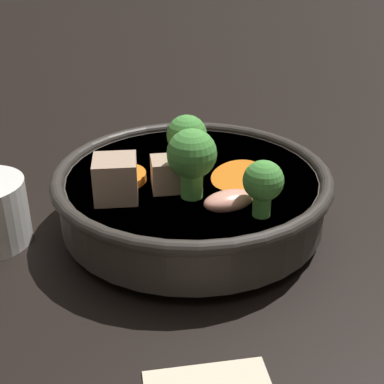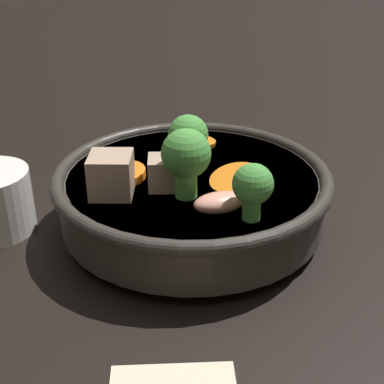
# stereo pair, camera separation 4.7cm
# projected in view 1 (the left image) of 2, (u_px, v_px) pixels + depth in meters

# --- Properties ---
(ground_plane) EXTENTS (3.00, 3.00, 0.00)m
(ground_plane) POSITION_uv_depth(u_px,v_px,m) (192.00, 226.00, 0.49)
(ground_plane) COLOR black
(stirfry_bowl) EXTENTS (0.24, 0.24, 0.11)m
(stirfry_bowl) POSITION_uv_depth(u_px,v_px,m) (192.00, 190.00, 0.47)
(stirfry_bowl) COLOR #38332D
(stirfry_bowl) RESTS_ON ground_plane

